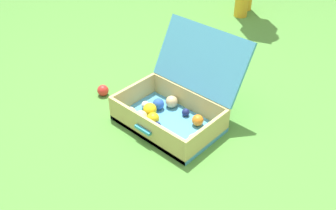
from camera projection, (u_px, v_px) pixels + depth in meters
ground_plane at (166, 126)px, 2.11m from camera, size 16.00×16.00×0.00m
open_suitcase at (174, 103)px, 2.10m from camera, size 0.57×0.58×0.49m
stray_ball_on_grass at (103, 90)px, 2.34m from camera, size 0.07×0.07×0.07m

